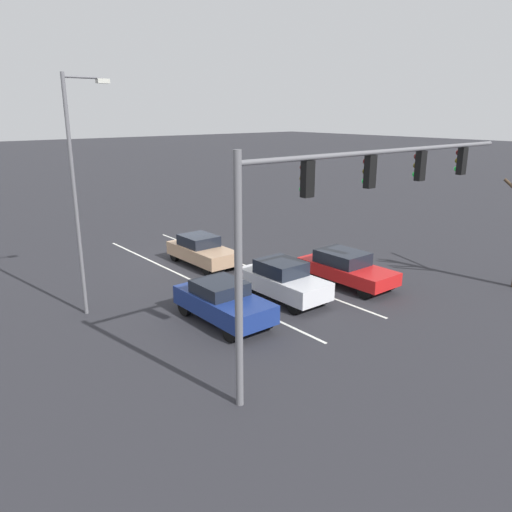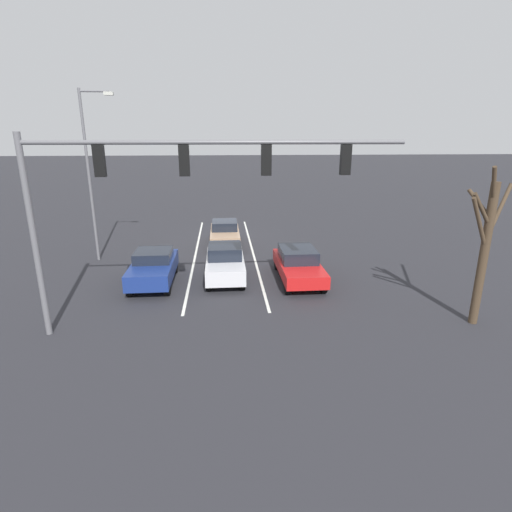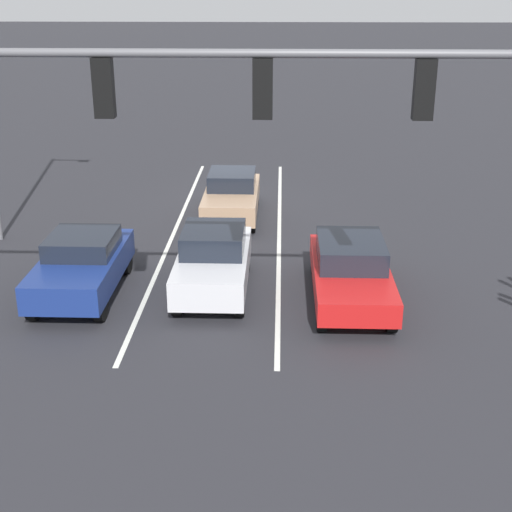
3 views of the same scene
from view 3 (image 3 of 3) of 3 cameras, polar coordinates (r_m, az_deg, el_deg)
name	(u,v)px [view 3 (image 3 of 3)]	position (r m, az deg, el deg)	size (l,w,h in m)	color
ground_plane	(232,209)	(24.56, -1.94, 3.78)	(240.00, 240.00, 0.00)	#28282D
lane_stripe_left_divider	(279,233)	(22.19, 1.87, 1.88)	(0.12, 16.87, 0.01)	silver
lane_stripe_center_divider	(174,231)	(22.43, -6.54, 1.96)	(0.12, 16.87, 0.01)	silver
car_red_leftlane_front	(351,270)	(17.47, 7.58, -1.11)	(1.81, 4.49, 1.46)	red
car_silver_midlane_front	(214,260)	(17.82, -3.42, -0.35)	(1.73, 4.01, 1.60)	silver
car_navy_rightlane_front	(82,264)	(18.10, -13.75, -0.66)	(1.81, 4.09, 1.50)	navy
car_tan_midlane_second	(232,195)	(23.56, -1.95, 4.90)	(1.72, 4.12, 1.47)	tan
traffic_signal_gantry	(67,125)	(12.25, -14.85, 10.11)	(11.91, 0.37, 6.58)	slate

